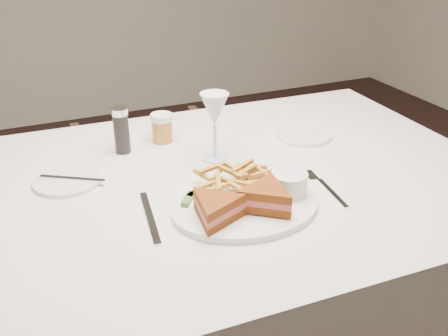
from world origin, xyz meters
TOP-DOWN VIEW (x-y plane):
  - table at (-0.04, -0.02)m, footprint 1.41×0.96m
  - chair_far at (0.02, 0.81)m, footprint 0.57×0.54m
  - table_setting at (-0.04, -0.08)m, footprint 0.81×0.63m

SIDE VIEW (x-z plane):
  - chair_far at x=0.02m, z-range 0.00..0.59m
  - table at x=-0.04m, z-range 0.00..0.75m
  - table_setting at x=-0.04m, z-range 0.70..0.88m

